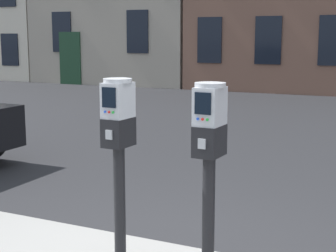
# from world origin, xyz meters

# --- Properties ---
(parking_meter_near_kerb) EXTENTS (0.23, 0.26, 1.46)m
(parking_meter_near_kerb) POSITION_xyz_m (-0.26, -0.33, 1.15)
(parking_meter_near_kerb) COLOR black
(parking_meter_near_kerb) RESTS_ON sidewalk_slab
(parking_meter_twin_adjacent) EXTENTS (0.23, 0.26, 1.46)m
(parking_meter_twin_adjacent) POSITION_xyz_m (0.48, -0.33, 1.14)
(parking_meter_twin_adjacent) COLOR black
(parking_meter_twin_adjacent) RESTS_ON sidewalk_slab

